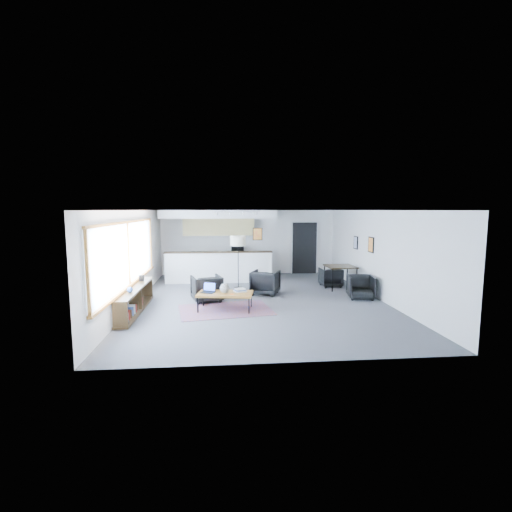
{
  "coord_description": "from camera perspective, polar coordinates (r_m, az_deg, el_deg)",
  "views": [
    {
      "loc": [
        -1.07,
        -10.51,
        2.61
      ],
      "look_at": [
        -0.07,
        0.4,
        1.24
      ],
      "focal_mm": 26.0,
      "sensor_mm": 36.0,
      "label": 1
    }
  ],
  "objects": [
    {
      "name": "armchair_left",
      "position": [
        10.74,
        -7.62,
        -4.77
      ],
      "size": [
        0.97,
        0.93,
        0.82
      ],
      "primitive_type": "imported",
      "rotation": [
        0.0,
        0.0,
        3.4
      ],
      "color": "black",
      "rests_on": "floor"
    },
    {
      "name": "floor_lamp",
      "position": [
        12.24,
        -2.77,
        2.04
      ],
      "size": [
        0.57,
        0.57,
        1.76
      ],
      "rotation": [
        0.0,
        0.0,
        -0.13
      ],
      "color": "black",
      "rests_on": "floor"
    },
    {
      "name": "wall_art_lower",
      "position": [
        11.87,
        17.27,
        1.67
      ],
      "size": [
        0.03,
        0.38,
        0.48
      ],
      "color": "black",
      "rests_on": "room"
    },
    {
      "name": "doorway",
      "position": [
        15.39,
        7.43,
        1.32
      ],
      "size": [
        1.1,
        0.12,
        2.15
      ],
      "color": "black",
      "rests_on": "room"
    },
    {
      "name": "window",
      "position": [
        9.97,
        -19.09,
        0.07
      ],
      "size": [
        0.1,
        5.95,
        1.66
      ],
      "color": "#8CBFFF",
      "rests_on": "room"
    },
    {
      "name": "dining_chair_far",
      "position": [
        12.94,
        11.39,
        -3.32
      ],
      "size": [
        0.6,
        0.57,
        0.6
      ],
      "primitive_type": "imported",
      "rotation": [
        0.0,
        0.0,
        3.18
      ],
      "color": "black",
      "rests_on": "floor"
    },
    {
      "name": "book_stack",
      "position": [
        9.81,
        -2.48,
        -5.28
      ],
      "size": [
        0.37,
        0.33,
        0.09
      ],
      "rotation": [
        0.0,
        0.0,
        0.36
      ],
      "color": "silver",
      "rests_on": "coffee_table"
    },
    {
      "name": "room",
      "position": [
        10.65,
        0.56,
        0.04
      ],
      "size": [
        7.02,
        9.02,
        2.62
      ],
      "color": "#4A4A4C",
      "rests_on": "ground"
    },
    {
      "name": "dining_table",
      "position": [
        12.58,
        12.85,
        -1.78
      ],
      "size": [
        0.95,
        0.95,
        0.77
      ],
      "rotation": [
        0.0,
        0.0,
        0.04
      ],
      "color": "#322311",
      "rests_on": "floor"
    },
    {
      "name": "coffee_table",
      "position": [
        9.74,
        -4.76,
        -5.85
      ],
      "size": [
        1.52,
        0.98,
        0.46
      ],
      "rotation": [
        0.0,
        0.0,
        -0.16
      ],
      "color": "brown",
      "rests_on": "floor"
    },
    {
      "name": "wall_art_upper",
      "position": [
        13.08,
        15.09,
        2.0
      ],
      "size": [
        0.03,
        0.34,
        0.44
      ],
      "color": "black",
      "rests_on": "room"
    },
    {
      "name": "kitchenette",
      "position": [
        14.27,
        -5.75,
        2.12
      ],
      "size": [
        4.2,
        1.96,
        2.6
      ],
      "color": "white",
      "rests_on": "floor"
    },
    {
      "name": "console",
      "position": [
        9.99,
        -18.11,
        -6.47
      ],
      "size": [
        0.35,
        3.0,
        0.8
      ],
      "color": "#322311",
      "rests_on": "floor"
    },
    {
      "name": "ceramic_pot",
      "position": [
        9.66,
        -4.82,
        -4.97
      ],
      "size": [
        0.26,
        0.26,
        0.26
      ],
      "rotation": [
        0.0,
        0.0,
        -0.09
      ],
      "color": "gray",
      "rests_on": "coffee_table"
    },
    {
      "name": "microwave",
      "position": [
        14.75,
        -2.88,
        1.22
      ],
      "size": [
        0.49,
        0.28,
        0.33
      ],
      "primitive_type": "imported",
      "rotation": [
        0.0,
        0.0,
        0.0
      ],
      "color": "black",
      "rests_on": "kitchenette"
    },
    {
      "name": "dining_chair_near",
      "position": [
        11.41,
        15.83,
        -4.71
      ],
      "size": [
        0.73,
        0.69,
        0.65
      ],
      "primitive_type": "imported",
      "rotation": [
        0.0,
        0.0,
        -0.18
      ],
      "color": "black",
      "rests_on": "floor"
    },
    {
      "name": "laptop",
      "position": [
        9.84,
        -7.29,
        -5.13
      ],
      "size": [
        0.43,
        0.39,
        0.25
      ],
      "rotation": [
        0.0,
        0.0,
        -0.39
      ],
      "color": "black",
      "rests_on": "coffee_table"
    },
    {
      "name": "track_light",
      "position": [
        12.72,
        -3.1,
        6.73
      ],
      "size": [
        1.6,
        0.07,
        0.15
      ],
      "color": "silver",
      "rests_on": "room"
    },
    {
      "name": "armchair_right",
      "position": [
        11.51,
        1.43,
        -3.91
      ],
      "size": [
        1.02,
        0.99,
        0.82
      ],
      "primitive_type": "imported",
      "rotation": [
        0.0,
        0.0,
        2.76
      ],
      "color": "black",
      "rests_on": "floor"
    },
    {
      "name": "coaster",
      "position": [
        9.54,
        -3.73,
        -5.89
      ],
      "size": [
        0.13,
        0.13,
        0.01
      ],
      "rotation": [
        0.0,
        0.0,
        -0.37
      ],
      "color": "#E5590C",
      "rests_on": "coffee_table"
    },
    {
      "name": "kilim_rug",
      "position": [
        9.85,
        -4.73,
        -8.25
      ],
      "size": [
        2.58,
        1.96,
        0.01
      ],
      "rotation": [
        0.0,
        0.0,
        0.16
      ],
      "color": "#5D3848",
      "rests_on": "floor"
    }
  ]
}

